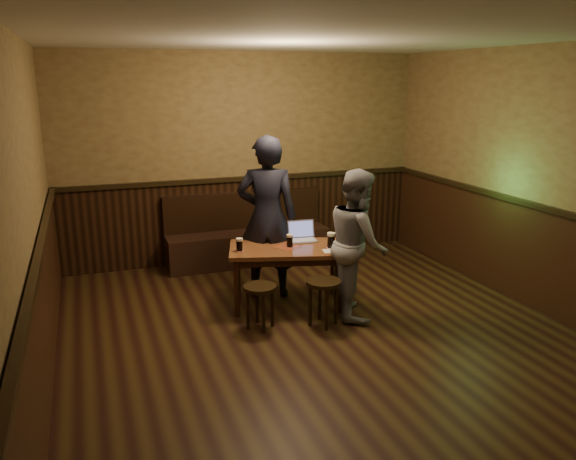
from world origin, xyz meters
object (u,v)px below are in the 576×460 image
Objects in this scene: pub_table at (287,255)px; laptop at (302,235)px; pint_mid at (290,241)px; stool_left at (260,294)px; person_grey at (358,243)px; pint_left at (239,245)px; pint_right at (331,240)px; stool_right at (323,289)px; person_suit at (267,217)px; bench at (247,240)px.

laptop is at bearing 53.74° from pub_table.
pint_mid is 0.31m from laptop.
person_grey is (1.08, 0.01, 0.42)m from stool_left.
laptop is at bearing 43.35° from person_grey.
pint_right reaches higher than pint_left.
person_grey reaches higher than stool_right.
stool_right is at bearing 124.36° from person_suit.
pint_mid is at bearing -4.15° from pint_left.
bench is at bearing 90.86° from pint_mid.
pint_right is at bearing -59.54° from laptop.
pint_mid is at bearing 43.93° from stool_left.
laptop is at bearing 173.48° from person_suit.
person_grey reaches higher than pint_right.
person_suit is at bearing 108.64° from pint_mid.
pub_table is 0.75× the size of person_suit.
laptop is (0.23, 0.21, -0.02)m from pint_mid.
person_grey reaches higher than bench.
pub_table is at bearing 103.72° from stool_right.
stool_right is 3.32× the size of pint_mid.
pint_mid is (0.02, -1.62, 0.43)m from bench.
pub_table is 0.16m from pint_mid.
laptop is (0.25, 0.19, 0.14)m from pub_table.
pint_right is (0.28, 0.44, 0.37)m from stool_right.
stool_left is 0.29× the size of person_grey.
pint_right is 0.80m from person_suit.
pint_left is at bearing -108.62° from bench.
pub_table is 0.69m from stool_right.
person_suit is (-0.11, 0.37, 0.35)m from pub_table.
stool_left is 1.09m from person_suit.
stool_left is 3.13× the size of pint_mid.
bench is 1.49m from laptop.
pint_left reaches higher than stool_left.
pint_right is 0.09× the size of person_suit.
pint_right is 0.43m from laptop.
laptop reaches higher than pub_table.
stool_right is 0.73m from pint_mid.
pint_right is (0.43, -1.80, 0.44)m from bench.
stool_right is 0.62m from person_grey.
pub_table is 9.66× the size of pint_left.
person_grey reaches higher than pint_left.
bench is at bearing 31.77° from person_grey.
pint_mid is 0.45m from person_suit.
pub_table is 9.65× the size of pint_mid.
pint_right is (0.41, -0.19, 0.01)m from pint_mid.
bench is 6.62× the size of laptop.
stool_right is (0.16, -2.24, 0.07)m from bench.
pint_right reaches higher than pub_table.
pub_table is at bearing -2.75° from pint_left.
laptop is 0.45m from person_suit.
stool_left is (-0.47, -2.09, 0.05)m from bench.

